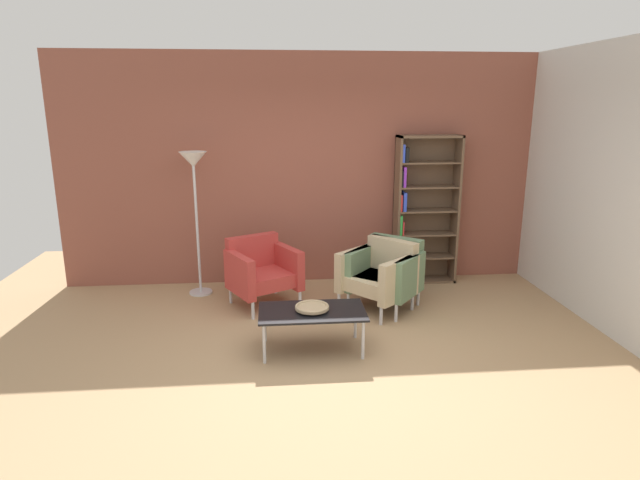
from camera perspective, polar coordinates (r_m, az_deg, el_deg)
ground_plane at (r=4.92m, az=1.88°, el=-13.26°), size 8.32×8.32×0.00m
brick_back_panel at (r=6.85m, az=-0.56°, el=7.47°), size 6.40×0.12×2.90m
plaster_right_partition at (r=6.04m, az=29.35°, el=4.66°), size 0.12×5.20×2.90m
bookshelf_tall at (r=6.97m, az=10.84°, el=3.09°), size 0.80×0.30×1.90m
coffee_table_low at (r=5.04m, az=-0.85°, el=-7.91°), size 1.00×0.56×0.40m
decorative_bowl at (r=5.01m, az=-0.86°, el=-7.21°), size 0.32×0.32×0.05m
armchair_by_bookshelf at (r=6.05m, az=6.44°, el=-3.64°), size 0.94×0.95×0.78m
armchair_near_window at (r=6.19m, az=-6.29°, el=-3.21°), size 0.93×0.90×0.78m
armchair_spare_guest at (r=6.13m, az=7.20°, el=-3.40°), size 0.95×0.94×0.78m
floor_lamp_torchiere at (r=6.44m, az=-13.35°, el=6.63°), size 0.32×0.32×1.74m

